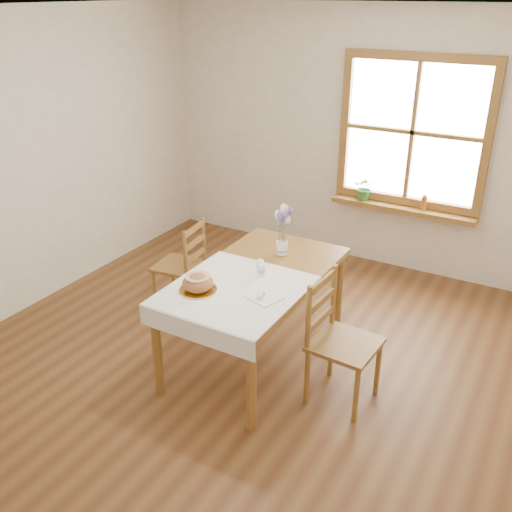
{
  "coord_description": "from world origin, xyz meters",
  "views": [
    {
      "loc": [
        1.91,
        -3.03,
        2.71
      ],
      "look_at": [
        0.0,
        0.3,
        0.9
      ],
      "focal_mm": 40.0,
      "sensor_mm": 36.0,
      "label": 1
    }
  ],
  "objects": [
    {
      "name": "ground",
      "position": [
        0.0,
        0.0,
        0.0
      ],
      "size": [
        5.0,
        5.0,
        0.0
      ],
      "primitive_type": "plane",
      "color": "brown",
      "rests_on": "ground"
    },
    {
      "name": "room_walls",
      "position": [
        0.0,
        0.0,
        1.71
      ],
      "size": [
        4.6,
        5.1,
        2.65
      ],
      "color": "beige",
      "rests_on": "ground"
    },
    {
      "name": "window",
      "position": [
        0.5,
        2.47,
        1.45
      ],
      "size": [
        1.46,
        0.08,
        1.46
      ],
      "color": "olive",
      "rests_on": "ground"
    },
    {
      "name": "window_sill",
      "position": [
        0.5,
        2.4,
        0.69
      ],
      "size": [
        1.46,
        0.2,
        0.05
      ],
      "color": "olive",
      "rests_on": "ground"
    },
    {
      "name": "dining_table",
      "position": [
        0.0,
        0.3,
        0.66
      ],
      "size": [
        0.9,
        1.6,
        0.75
      ],
      "color": "olive",
      "rests_on": "ground"
    },
    {
      "name": "table_linen",
      "position": [
        0.0,
        -0.0,
        0.76
      ],
      "size": [
        0.91,
        0.99,
        0.01
      ],
      "primitive_type": "cube",
      "color": "white",
      "rests_on": "dining_table"
    },
    {
      "name": "chair_left",
      "position": [
        -1.03,
        0.67,
        0.42
      ],
      "size": [
        0.46,
        0.44,
        0.84
      ],
      "primitive_type": null,
      "rotation": [
        0.0,
        0.0,
        -1.45
      ],
      "color": "olive",
      "rests_on": "ground"
    },
    {
      "name": "chair_right",
      "position": [
        0.79,
        0.17,
        0.47
      ],
      "size": [
        0.49,
        0.47,
        0.94
      ],
      "primitive_type": null,
      "rotation": [
        0.0,
        0.0,
        1.51
      ],
      "color": "olive",
      "rests_on": "ground"
    },
    {
      "name": "bread_plate",
      "position": [
        -0.22,
        -0.15,
        0.77
      ],
      "size": [
        0.29,
        0.29,
        0.01
      ],
      "primitive_type": "cylinder",
      "rotation": [
        0.0,
        0.0,
        0.14
      ],
      "color": "white",
      "rests_on": "table_linen"
    },
    {
      "name": "bread_loaf",
      "position": [
        -0.22,
        -0.15,
        0.84
      ],
      "size": [
        0.22,
        0.22,
        0.12
      ],
      "primitive_type": "ellipsoid",
      "color": "#AB6B3D",
      "rests_on": "bread_plate"
    },
    {
      "name": "egg_napkin",
      "position": [
        0.23,
        -0.0,
        0.77
      ],
      "size": [
        0.28,
        0.25,
        0.01
      ],
      "primitive_type": "cube",
      "rotation": [
        0.0,
        0.0,
        -0.3
      ],
      "color": "white",
      "rests_on": "table_linen"
    },
    {
      "name": "eggs",
      "position": [
        0.23,
        -0.0,
        0.79
      ],
      "size": [
        0.22,
        0.2,
        0.04
      ],
      "primitive_type": null,
      "rotation": [
        0.0,
        0.0,
        -0.3
      ],
      "color": "white",
      "rests_on": "egg_napkin"
    },
    {
      "name": "salt_shaker",
      "position": [
        0.01,
        0.34,
        0.81
      ],
      "size": [
        0.06,
        0.06,
        0.1
      ],
      "primitive_type": "cylinder",
      "rotation": [
        0.0,
        0.0,
        -0.23
      ],
      "color": "white",
      "rests_on": "table_linen"
    },
    {
      "name": "pepper_shaker",
      "position": [
        0.06,
        0.28,
        0.81
      ],
      "size": [
        0.06,
        0.06,
        0.1
      ],
      "primitive_type": "cylinder",
      "rotation": [
        0.0,
        0.0,
        -0.07
      ],
      "color": "white",
      "rests_on": "table_linen"
    },
    {
      "name": "flower_vase",
      "position": [
        0.01,
        0.7,
        0.8
      ],
      "size": [
        0.11,
        0.11,
        0.1
      ],
      "primitive_type": "cylinder",
      "rotation": [
        0.0,
        0.0,
        -0.21
      ],
      "color": "white",
      "rests_on": "dining_table"
    },
    {
      "name": "lavender_bouquet",
      "position": [
        0.01,
        0.7,
        1.01
      ],
      "size": [
        0.17,
        0.17,
        0.31
      ],
      "primitive_type": null,
      "color": "#665190",
      "rests_on": "flower_vase"
    },
    {
      "name": "potted_plant",
      "position": [
        0.09,
        2.4,
        0.81
      ],
      "size": [
        0.27,
        0.29,
        0.19
      ],
      "primitive_type": "imported",
      "rotation": [
        0.0,
        0.0,
        0.21
      ],
      "color": "#347830",
      "rests_on": "window_sill"
    },
    {
      "name": "amber_bottle",
      "position": [
        0.71,
        2.4,
        0.79
      ],
      "size": [
        0.07,
        0.07,
        0.16
      ],
      "primitive_type": "cylinder",
      "rotation": [
        0.0,
        0.0,
        -0.21
      ],
      "color": "#AC5B1F",
      "rests_on": "window_sill"
    }
  ]
}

